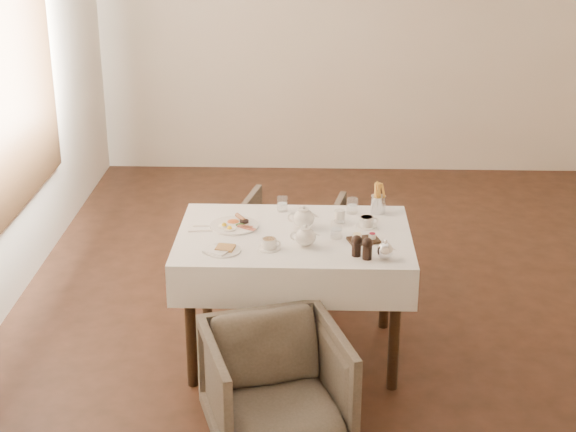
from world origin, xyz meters
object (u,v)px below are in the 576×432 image
(breakfast_plate, at_px, (235,225))
(teapot_centre, at_px, (304,217))
(armchair_far, at_px, (291,242))
(armchair_near, at_px, (276,388))
(table, at_px, (294,253))

(breakfast_plate, xyz_separation_m, teapot_centre, (0.39, -0.01, 0.06))
(armchair_far, bearing_deg, armchair_near, 100.69)
(table, height_order, teapot_centre, teapot_centre)
(armchair_near, relative_size, armchair_far, 1.01)
(table, height_order, armchair_near, table)
(table, bearing_deg, armchair_far, 92.83)
(armchair_far, bearing_deg, breakfast_plate, 82.13)
(teapot_centre, bearing_deg, breakfast_plate, 177.52)
(armchair_near, bearing_deg, teapot_centre, 64.87)
(armchair_far, distance_m, teapot_centre, 0.99)
(breakfast_plate, height_order, teapot_centre, teapot_centre)
(teapot_centre, bearing_deg, armchair_far, 95.11)
(table, bearing_deg, teapot_centre, 60.59)
(table, height_order, armchair_far, table)
(table, xyz_separation_m, teapot_centre, (0.05, 0.09, 0.18))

